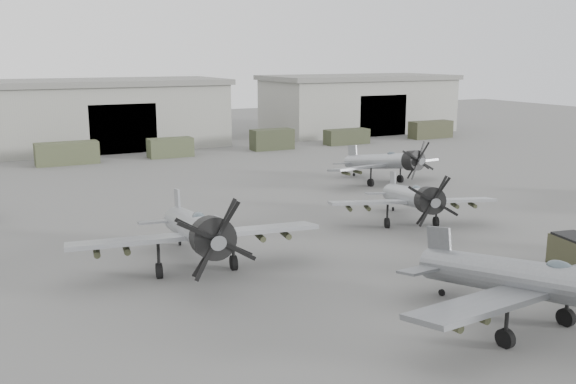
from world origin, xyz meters
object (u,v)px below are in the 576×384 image
object	(u,v)px
aircraft_mid_1	(197,230)
aircraft_far_1	(387,162)
aircraft_mid_2	(413,198)
aircraft_near_1	(544,283)

from	to	relation	value
aircraft_mid_1	aircraft_far_1	distance (m)	28.62
aircraft_mid_2	aircraft_far_1	size ratio (longest dim) A/B	0.98
aircraft_mid_2	aircraft_far_1	bearing A→B (deg)	81.87
aircraft_far_1	aircraft_mid_2	bearing A→B (deg)	-123.28
aircraft_near_1	aircraft_mid_1	xyz separation A→B (m)	(-10.44, 14.21, 0.06)
aircraft_mid_1	aircraft_mid_2	size ratio (longest dim) A/B	1.20
aircraft_near_1	aircraft_mid_2	xyz separation A→B (m)	(6.13, 16.79, -0.32)
aircraft_near_1	aircraft_far_1	size ratio (longest dim) A/B	1.15
aircraft_mid_1	aircraft_mid_2	world-z (taller)	aircraft_mid_1
aircraft_near_1	aircraft_mid_1	distance (m)	17.63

